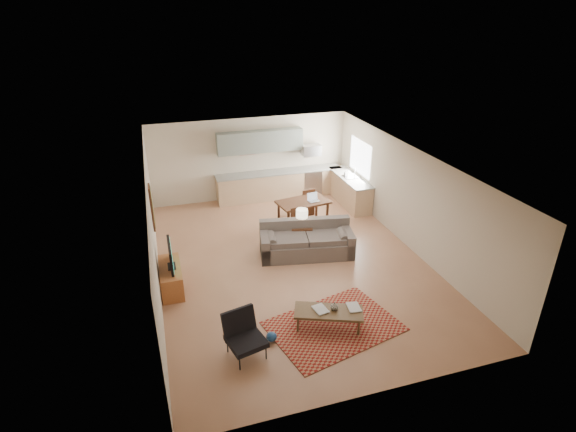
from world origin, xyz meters
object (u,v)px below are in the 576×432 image
object	(u,v)px
sofa	(307,240)
coffee_table	(328,319)
tv_credenza	(171,278)
dining_table	(303,213)
armchair	(246,337)
console_table	(302,237)

from	to	relation	value
sofa	coffee_table	world-z (taller)	sofa
tv_credenza	dining_table	bearing A→B (deg)	29.81
armchair	coffee_table	bearing A→B (deg)	-3.83
console_table	armchair	bearing A→B (deg)	-107.57
console_table	dining_table	size ratio (longest dim) A/B	0.43
armchair	dining_table	distance (m)	5.66
sofa	coffee_table	bearing A→B (deg)	-90.15
coffee_table	armchair	bearing A→B (deg)	-148.03
armchair	dining_table	world-z (taller)	armchair
tv_credenza	console_table	size ratio (longest dim) A/B	1.97
tv_credenza	sofa	bearing A→B (deg)	9.18
sofa	tv_credenza	world-z (taller)	sofa
armchair	tv_credenza	size ratio (longest dim) A/B	0.68
armchair	tv_credenza	bearing A→B (deg)	99.98
armchair	console_table	distance (m)	4.28
sofa	armchair	world-z (taller)	sofa
coffee_table	armchair	size ratio (longest dim) A/B	1.61
sofa	coffee_table	size ratio (longest dim) A/B	1.81
sofa	console_table	size ratio (longest dim) A/B	3.93
coffee_table	armchair	xyz separation A→B (m)	(-1.75, -0.31, 0.22)
armchair	tv_credenza	world-z (taller)	armchair
sofa	tv_credenza	distance (m)	3.52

